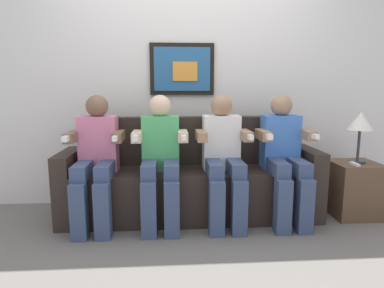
% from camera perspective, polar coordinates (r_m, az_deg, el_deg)
% --- Properties ---
extents(ground_plane, '(6.10, 6.10, 0.00)m').
position_cam_1_polar(ground_plane, '(2.87, 0.21, -14.43)').
color(ground_plane, '#66605B').
extents(back_wall_assembly, '(4.69, 0.10, 2.60)m').
position_cam_1_polar(back_wall_assembly, '(3.38, -0.76, 11.86)').
color(back_wall_assembly, silver).
rests_on(back_wall_assembly, ground_plane).
extents(couch, '(2.29, 0.58, 0.90)m').
position_cam_1_polar(couch, '(3.07, -0.23, -6.60)').
color(couch, '#2D231E').
rests_on(couch, ground_plane).
extents(person_leftmost, '(0.46, 0.56, 1.11)m').
position_cam_1_polar(person_leftmost, '(2.89, -16.13, -1.99)').
color(person_leftmost, pink).
rests_on(person_leftmost, ground_plane).
extents(person_left_center, '(0.46, 0.56, 1.11)m').
position_cam_1_polar(person_left_center, '(2.83, -5.44, -1.91)').
color(person_left_center, '#4CB266').
rests_on(person_left_center, ground_plane).
extents(person_right_center, '(0.46, 0.56, 1.11)m').
position_cam_1_polar(person_right_center, '(2.87, 5.36, -1.77)').
color(person_right_center, white).
rests_on(person_right_center, ground_plane).
extents(person_rightmost, '(0.46, 0.56, 1.11)m').
position_cam_1_polar(person_rightmost, '(3.00, 15.52, -1.57)').
color(person_rightmost, '#3F72CC').
rests_on(person_rightmost, ground_plane).
extents(side_table_right, '(0.40, 0.40, 0.50)m').
position_cam_1_polar(side_table_right, '(3.42, 25.97, -6.96)').
color(side_table_right, brown).
rests_on(side_table_right, ground_plane).
extents(table_lamp, '(0.22, 0.22, 0.46)m').
position_cam_1_polar(table_lamp, '(3.31, 26.96, 3.19)').
color(table_lamp, '#333338').
rests_on(table_lamp, side_table_right).
extents(spare_remote_on_table, '(0.04, 0.13, 0.02)m').
position_cam_1_polar(spare_remote_on_table, '(3.25, 26.14, -3.08)').
color(spare_remote_on_table, white).
rests_on(spare_remote_on_table, side_table_right).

